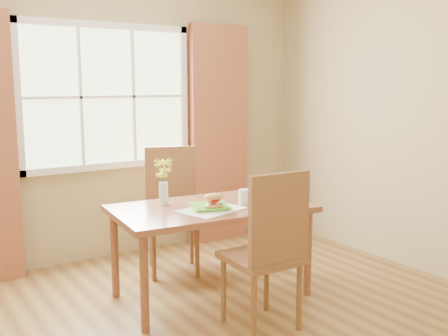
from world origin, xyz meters
name	(u,v)px	position (x,y,z in m)	size (l,w,h in m)	color
room	(219,128)	(0.00, 0.00, 1.35)	(4.24, 3.84, 2.74)	olive
window	(107,97)	(0.00, 1.87, 1.50)	(1.62, 0.06, 1.32)	beige
curtain_right	(219,135)	(1.15, 1.78, 1.10)	(0.65, 0.08, 2.20)	maroon
dining_table	(211,215)	(0.28, 0.55, 0.64)	(1.53, 0.96, 0.71)	brown
chair_near	(270,245)	(0.28, -0.16, 0.59)	(0.46, 0.46, 1.08)	brown
chair_far	(172,203)	(0.32, 1.26, 0.59)	(0.58, 0.58, 1.08)	brown
placemat	(211,210)	(0.21, 0.43, 0.71)	(0.45, 0.33, 0.01)	beige
plate	(210,207)	(0.22, 0.47, 0.72)	(0.26, 0.26, 0.01)	#64C531
croissant_sandwich	(214,201)	(0.21, 0.40, 0.78)	(0.16, 0.11, 0.11)	#D28A47
water_glass	(244,197)	(0.51, 0.45, 0.77)	(0.08, 0.08, 0.12)	silver
flower_vase	(163,177)	(0.00, 0.78, 0.92)	(0.14, 0.14, 0.35)	silver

